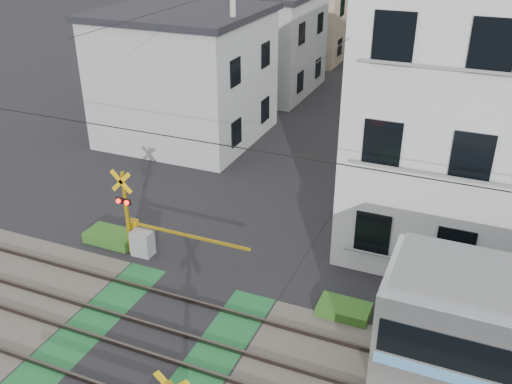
% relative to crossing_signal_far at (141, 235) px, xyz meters
% --- Properties ---
extents(ground, '(120.00, 120.00, 0.00)m').
position_rel_crossing_signal_far_xyz_m(ground, '(2.59, -3.65, -0.71)').
color(ground, black).
extents(track_bed, '(120.00, 120.00, 0.14)m').
position_rel_crossing_signal_far_xyz_m(track_bed, '(2.59, -3.65, -0.67)').
color(track_bed, '#47423A').
rests_on(track_bed, ground).
extents(crossing_signal_far, '(4.74, 0.65, 3.09)m').
position_rel_crossing_signal_far_xyz_m(crossing_signal_far, '(0.00, 0.00, 0.00)').
color(crossing_signal_far, '#E7B40C').
rests_on(crossing_signal_far, ground).
extents(houses_row, '(22.07, 31.35, 6.80)m').
position_rel_crossing_signal_far_xyz_m(houses_row, '(2.84, 22.27, 2.53)').
color(houses_row, '#A3A7A8').
rests_on(houses_row, ground).
extents(catenary, '(60.00, 5.04, 7.00)m').
position_rel_crossing_signal_far_xyz_m(catenary, '(8.59, -3.62, 2.98)').
color(catenary, '#2D2D33').
rests_on(catenary, ground).
extents(utility_poles, '(7.90, 42.00, 8.00)m').
position_rel_crossing_signal_far_xyz_m(utility_poles, '(1.53, 19.35, 3.37)').
color(utility_poles, '#A5A5A0').
rests_on(utility_poles, ground).
extents(pedestrian, '(0.67, 0.51, 1.66)m').
position_rel_crossing_signal_far_xyz_m(pedestrian, '(3.13, 22.49, 0.12)').
color(pedestrian, black).
rests_on(pedestrian, ground).
extents(weed_patches, '(10.25, 8.80, 0.40)m').
position_rel_crossing_signal_far_xyz_m(weed_patches, '(4.34, -3.74, -0.53)').
color(weed_patches, '#2D5E1E').
rests_on(weed_patches, ground).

